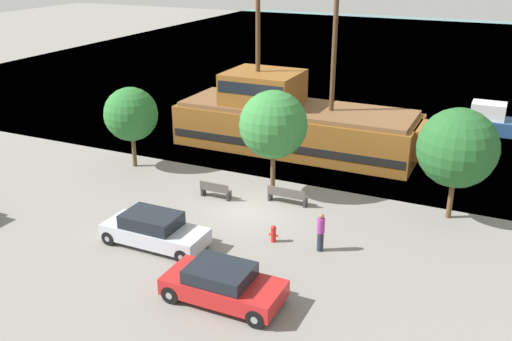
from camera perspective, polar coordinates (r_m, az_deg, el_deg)
The scene contains 14 objects.
ground_plane at distance 27.28m, azimuth -0.55°, elevation -3.96°, with size 160.00×160.00×0.00m, color gray.
water_surface at distance 68.08m, azimuth 15.89°, elevation 10.82°, with size 80.00×80.00×0.00m, color slate.
pirate_ship at distance 35.10m, azimuth 3.76°, elevation 4.86°, with size 15.99×4.96×9.95m.
moored_boat_dockside at distance 44.74m, azimuth 1.16°, elevation 7.37°, with size 5.66×2.01×2.12m.
moored_boat_outer at distance 41.59m, azimuth 22.50°, elevation 4.54°, with size 5.40×2.07×2.00m.
parked_car_curb_front at distance 20.42m, azimuth -3.35°, elevation -11.27°, with size 4.24×2.00×1.37m.
parked_car_curb_rear at distance 24.29m, azimuth -10.15°, elevation -5.87°, with size 4.47×1.84×1.43m.
fire_hydrant at distance 24.31m, azimuth 1.75°, elevation -6.26°, with size 0.42×0.25×0.76m.
bench_promenade_east at distance 27.77m, azimuth 3.13°, elevation -2.49°, with size 1.97×0.45×0.85m.
bench_promenade_west at distance 28.43m, azimuth -4.09°, elevation -1.96°, with size 1.58×0.45×0.85m.
pedestrian_walking_near at distance 23.58m, azimuth 6.49°, elevation -6.13°, with size 0.32×0.32×1.68m.
tree_row_east at distance 32.41m, azimuth -12.39°, elevation 5.51°, with size 2.99×2.99×4.57m.
tree_row_mideast at distance 27.79m, azimuth 1.75°, elevation 4.60°, with size 3.35×3.35×5.33m.
tree_row_midwest at distance 26.77m, azimuth 19.50°, elevation 2.13°, with size 3.57×3.57×5.20m.
Camera 1 is at (10.62, -22.21, 11.75)m, focal length 40.00 mm.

